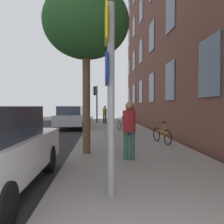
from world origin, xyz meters
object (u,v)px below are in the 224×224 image
object	(u,v)px
bicycle_2	(128,122)
car_1	(71,117)
traffic_light	(96,98)
pedestrian_1	(130,115)
bicycle_0	(162,135)
car_2	(76,115)
pedestrian_2	(105,113)
tree_near	(86,23)
pedestrian_0	(129,127)
car_3	(80,113)
sign_post	(109,84)
bicycle_1	(122,125)

from	to	relation	value
bicycle_2	car_1	distance (m)	4.08
traffic_light	pedestrian_1	world-z (taller)	traffic_light
traffic_light	car_1	bearing A→B (deg)	-109.94
bicycle_0	car_2	distance (m)	13.74
bicycle_2	pedestrian_2	distance (m)	4.24
tree_near	pedestrian_0	distance (m)	3.60
car_3	car_1	bearing A→B (deg)	-88.15
sign_post	car_3	distance (m)	24.80
sign_post	pedestrian_0	bearing A→B (deg)	76.11
car_1	car_3	xyz separation A→B (m)	(-0.38, 11.75, -0.00)
bicycle_2	car_2	size ratio (longest dim) A/B	0.41
sign_post	pedestrian_0	world-z (taller)	sign_post
pedestrian_1	car_3	world-z (taller)	pedestrian_1
bicycle_0	tree_near	bearing A→B (deg)	-147.20
bicycle_1	car_1	distance (m)	4.27
tree_near	pedestrian_1	distance (m)	5.83
traffic_light	car_2	distance (m)	2.61
bicycle_0	bicycle_1	world-z (taller)	bicycle_1
bicycle_1	pedestrian_2	bearing A→B (deg)	98.28
tree_near	car_1	world-z (taller)	tree_near
sign_post	pedestrian_2	xyz separation A→B (m)	(0.25, 16.66, -1.00)
bicycle_2	car_1	xyz separation A→B (m)	(-4.07, 0.12, 0.34)
pedestrian_2	car_1	xyz separation A→B (m)	(-2.50, -3.79, -0.17)
traffic_light	bicycle_1	size ratio (longest dim) A/B	2.20
pedestrian_1	car_2	world-z (taller)	pedestrian_1
bicycle_2	sign_post	bearing A→B (deg)	-98.11
pedestrian_1	pedestrian_2	size ratio (longest dim) A/B	1.17
bicycle_1	pedestrian_0	world-z (taller)	pedestrian_0
traffic_light	bicycle_0	size ratio (longest dim) A/B	2.16
sign_post	car_1	distance (m)	13.12
sign_post	tree_near	size ratio (longest dim) A/B	0.60
traffic_light	car_3	size ratio (longest dim) A/B	0.84
car_2	bicycle_2	bearing A→B (deg)	-53.35
car_1	tree_near	bearing A→B (deg)	-79.83
bicycle_2	pedestrian_1	world-z (taller)	pedestrian_1
traffic_light	tree_near	distance (m)	14.01
sign_post	pedestrian_1	world-z (taller)	sign_post
bicycle_2	traffic_light	bearing A→B (deg)	116.36
tree_near	traffic_light	bearing A→B (deg)	89.83
sign_post	car_2	world-z (taller)	sign_post
bicycle_0	car_2	size ratio (longest dim) A/B	0.39
bicycle_0	car_1	distance (m)	8.65
tree_near	pedestrian_0	bearing A→B (deg)	-38.07
pedestrian_2	car_1	world-z (taller)	pedestrian_2
pedestrian_2	bicycle_1	bearing A→B (deg)	-81.72
bicycle_1	pedestrian_0	distance (m)	7.71
sign_post	bicycle_1	bearing A→B (deg)	83.55
tree_near	sign_post	bearing A→B (deg)	-80.76
bicycle_2	pedestrian_1	distance (m)	4.65
sign_post	bicycle_2	xyz separation A→B (m)	(1.82, 12.76, -1.51)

